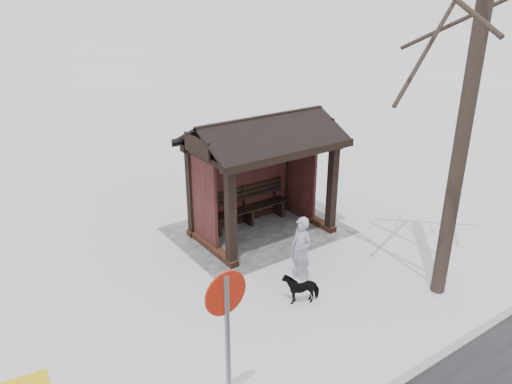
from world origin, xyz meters
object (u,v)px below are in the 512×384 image
(bus_shelter, at_px, (259,152))
(dog, at_px, (301,287))
(road_sign, at_px, (226,319))
(pedestrian, at_px, (301,250))

(bus_shelter, distance_m, dog, 3.68)
(dog, xyz_separation_m, road_sign, (2.80, 1.73, 1.50))
(pedestrian, xyz_separation_m, dog, (0.47, 0.59, -0.43))
(bus_shelter, xyz_separation_m, pedestrian, (0.60, 2.40, -1.43))
(bus_shelter, bearing_deg, pedestrian, 75.94)
(pedestrian, relative_size, dog, 2.04)
(bus_shelter, bearing_deg, road_sign, 50.66)
(bus_shelter, bearing_deg, dog, 70.27)
(pedestrian, height_order, road_sign, road_sign)
(pedestrian, distance_m, road_sign, 4.15)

